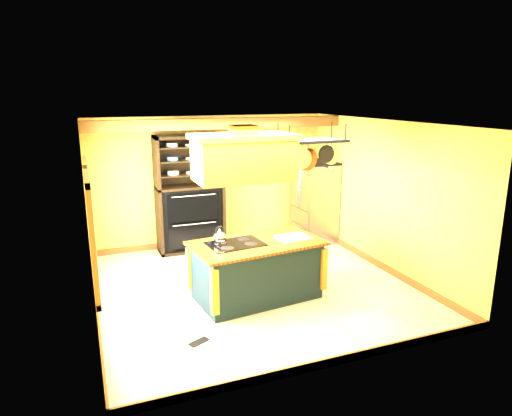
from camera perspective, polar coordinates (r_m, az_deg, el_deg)
floor at (r=7.75m, az=-0.34°, el=-9.76°), size 5.00×5.00×0.00m
ceiling at (r=7.10m, az=-0.37°, el=10.58°), size 5.00×5.00×0.00m
wall_back at (r=9.63m, az=-5.66°, el=3.38°), size 5.00×0.02×2.70m
wall_front at (r=5.16m, az=9.65°, el=-6.45°), size 5.00×0.02×2.70m
wall_left at (r=6.86m, az=-20.27°, el=-1.90°), size 0.02×5.00×2.70m
wall_right at (r=8.50m, az=15.60°, el=1.46°), size 0.02×5.00×2.70m
ceiling_beam at (r=8.71m, az=-4.42°, el=10.49°), size 5.00×0.15×0.20m
window_near at (r=6.08m, az=-19.79°, el=-3.39°), size 0.06×1.06×1.56m
window_far at (r=7.43m, az=-20.16°, el=-0.30°), size 0.06×1.06×1.56m
kitchen_island at (r=7.19m, az=0.04°, el=-7.69°), size 2.10×1.32×1.11m
range_hood at (r=6.66m, az=-1.55°, el=6.49°), size 1.50×0.85×0.80m
pot_rack at (r=7.11m, az=6.90°, el=7.51°), size 1.12×0.52×0.74m
refrigerator at (r=9.90m, az=7.34°, el=0.54°), size 0.74×0.87×1.70m
hutch at (r=9.36m, az=-8.28°, el=0.19°), size 1.33×0.60×2.35m
floor_register at (r=6.22m, az=-7.15°, el=-16.27°), size 0.30×0.23×0.01m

